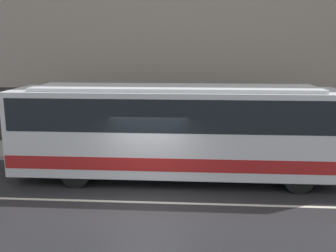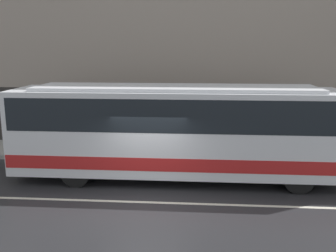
# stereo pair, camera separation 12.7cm
# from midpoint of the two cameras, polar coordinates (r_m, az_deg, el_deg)

# --- Properties ---
(ground_plane) EXTENTS (60.00, 60.00, 0.00)m
(ground_plane) POSITION_cam_midpoint_polar(r_m,az_deg,el_deg) (11.82, -3.19, -11.53)
(ground_plane) COLOR #262628
(sidewalk) EXTENTS (60.00, 2.68, 0.17)m
(sidewalk) POSITION_cam_midpoint_polar(r_m,az_deg,el_deg) (16.80, -0.80, -4.01)
(sidewalk) COLOR #A09E99
(sidewalk) RESTS_ON ground_plane
(building_facade) EXTENTS (60.00, 0.35, 13.25)m
(building_facade) POSITION_cam_midpoint_polar(r_m,az_deg,el_deg) (17.71, -0.40, 17.49)
(building_facade) COLOR gray
(building_facade) RESTS_ON ground_plane
(lane_stripe) EXTENTS (54.00, 0.14, 0.01)m
(lane_stripe) POSITION_cam_midpoint_polar(r_m,az_deg,el_deg) (11.82, -3.19, -11.52)
(lane_stripe) COLOR beige
(lane_stripe) RESTS_ON ground_plane
(transit_bus) EXTENTS (11.47, 2.56, 3.37)m
(transit_bus) POSITION_cam_midpoint_polar(r_m,az_deg,el_deg) (13.32, 1.38, -0.21)
(transit_bus) COLOR silver
(transit_bus) RESTS_ON ground_plane
(pedestrian_waiting) EXTENTS (0.36, 0.36, 1.52)m
(pedestrian_waiting) POSITION_cam_midpoint_polar(r_m,az_deg,el_deg) (16.55, -8.79, -1.60)
(pedestrian_waiting) COLOR #333338
(pedestrian_waiting) RESTS_ON sidewalk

